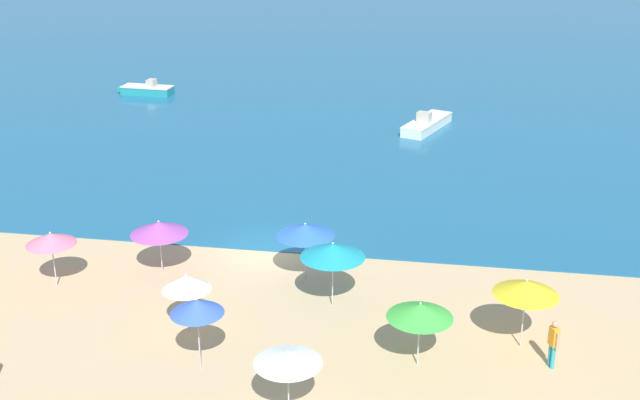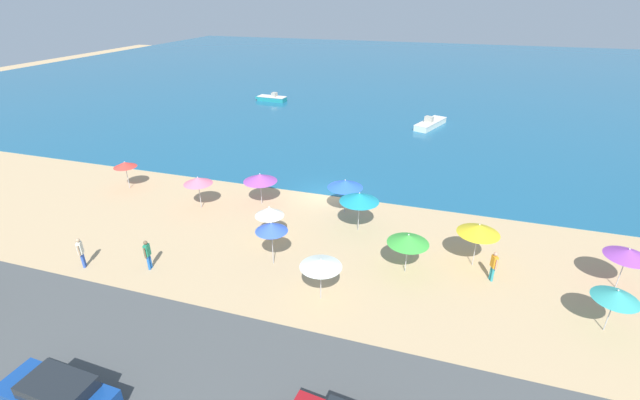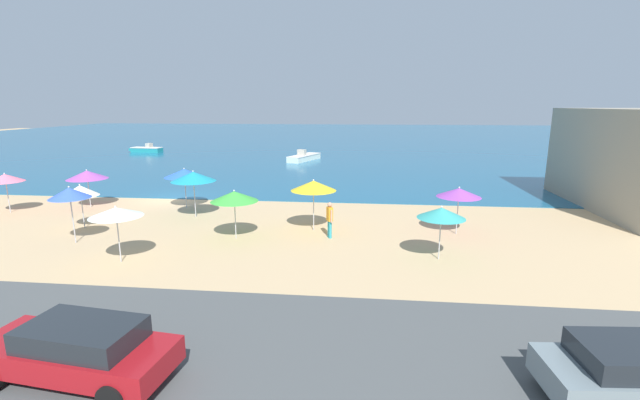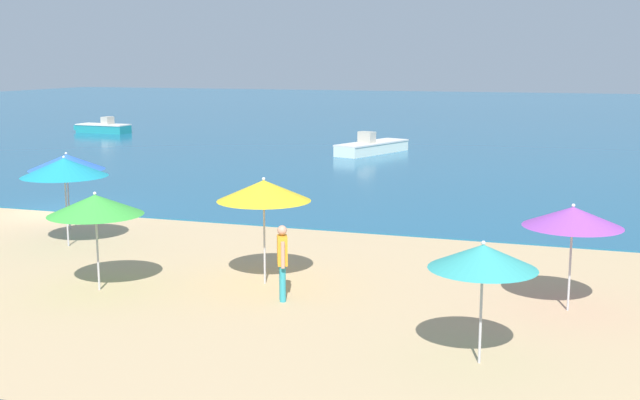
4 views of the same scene
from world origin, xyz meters
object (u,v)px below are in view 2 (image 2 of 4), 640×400
(beach_umbrella_5, at_px, (125,165))
(beach_umbrella_11, at_px, (321,263))
(beach_umbrella_6, at_px, (271,227))
(parked_car_2, at_px, (57,393))
(beach_umbrella_2, at_px, (198,181))
(skiff_offshore, at_px, (272,98))
(bather_2, at_px, (81,251))
(bather_0, at_px, (494,265))
(beach_umbrella_7, at_px, (260,178))
(beach_umbrella_9, at_px, (269,211))
(beach_umbrella_4, at_px, (479,229))
(beach_umbrella_8, at_px, (359,197))
(bather_1, at_px, (148,253))
(beach_umbrella_0, at_px, (628,253))
(skiff_nearshore, at_px, (431,123))
(beach_umbrella_1, at_px, (617,295))
(beach_umbrella_3, at_px, (345,184))
(beach_umbrella_10, at_px, (408,239))

(beach_umbrella_5, relative_size, beach_umbrella_11, 0.95)
(beach_umbrella_6, relative_size, parked_car_2, 0.60)
(beach_umbrella_2, height_order, beach_umbrella_5, beach_umbrella_2)
(beach_umbrella_2, height_order, skiff_offshore, beach_umbrella_2)
(bather_2, bearing_deg, skiff_offshore, 98.31)
(bather_2, bearing_deg, bather_0, 14.33)
(bather_0, xyz_separation_m, skiff_offshore, (-27.35, 34.33, -0.56))
(beach_umbrella_7, distance_m, parked_car_2, 17.75)
(beach_umbrella_7, bearing_deg, beach_umbrella_9, -59.24)
(beach_umbrella_4, height_order, bather_0, beach_umbrella_4)
(beach_umbrella_8, xyz_separation_m, bather_1, (-10.02, -7.59, -1.33))
(beach_umbrella_11, relative_size, skiff_offshore, 0.53)
(parked_car_2, bearing_deg, beach_umbrella_6, 71.23)
(beach_umbrella_0, relative_size, beach_umbrella_8, 0.89)
(beach_umbrella_6, xyz_separation_m, skiff_nearshore, (6.32, 30.18, -1.94))
(bather_1, bearing_deg, beach_umbrella_8, 37.13)
(skiff_nearshore, bearing_deg, beach_umbrella_2, -118.83)
(beach_umbrella_7, height_order, skiff_nearshore, beach_umbrella_7)
(skiff_nearshore, bearing_deg, skiff_offshore, 164.29)
(beach_umbrella_1, height_order, bather_0, beach_umbrella_1)
(beach_umbrella_3, relative_size, beach_umbrella_4, 0.95)
(bather_0, distance_m, skiff_nearshore, 28.63)
(beach_umbrella_7, xyz_separation_m, parked_car_2, (0.05, -17.70, -1.23))
(skiff_offshore, bearing_deg, beach_umbrella_7, -68.06)
(beach_umbrella_7, bearing_deg, beach_umbrella_6, -60.70)
(beach_umbrella_5, bearing_deg, beach_umbrella_11, -24.26)
(skiff_offshore, bearing_deg, beach_umbrella_6, -66.63)
(beach_umbrella_2, distance_m, skiff_offshore, 32.57)
(beach_umbrella_0, relative_size, skiff_nearshore, 0.41)
(beach_umbrella_4, xyz_separation_m, beach_umbrella_8, (-7.00, 1.87, 0.02))
(beach_umbrella_11, bearing_deg, beach_umbrella_5, 155.74)
(beach_umbrella_4, height_order, beach_umbrella_7, beach_umbrella_4)
(beach_umbrella_0, xyz_separation_m, beach_umbrella_1, (-1.44, -3.72, -0.11))
(beach_umbrella_1, xyz_separation_m, beach_umbrella_6, (-16.37, 0.37, 0.38))
(bather_0, bearing_deg, beach_umbrella_7, 163.09)
(beach_umbrella_2, bearing_deg, bather_0, -8.36)
(beach_umbrella_4, bearing_deg, beach_umbrella_1, -32.41)
(beach_umbrella_4, bearing_deg, beach_umbrella_11, -143.83)
(beach_umbrella_0, distance_m, parked_car_2, 25.90)
(beach_umbrella_1, relative_size, bather_0, 1.30)
(beach_umbrella_1, bearing_deg, bather_0, 152.96)
(bather_0, bearing_deg, beach_umbrella_10, -172.44)
(beach_umbrella_2, height_order, beach_umbrella_8, beach_umbrella_8)
(parked_car_2, height_order, skiff_nearshore, parked_car_2)
(beach_umbrella_9, relative_size, bather_0, 1.33)
(bather_2, bearing_deg, beach_umbrella_7, 58.98)
(beach_umbrella_9, xyz_separation_m, skiff_offshore, (-14.57, 34.06, -1.56))
(beach_umbrella_2, height_order, beach_umbrella_3, beach_umbrella_3)
(parked_car_2, bearing_deg, bather_1, 106.91)
(beach_umbrella_1, xyz_separation_m, beach_umbrella_8, (-12.66, 5.46, 0.36))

